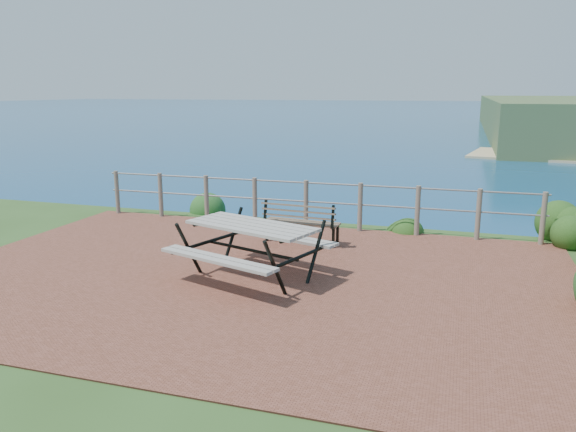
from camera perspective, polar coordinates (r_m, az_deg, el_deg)
name	(u,v)px	position (r m, az deg, el deg)	size (l,w,h in m)	color
ground	(249,277)	(8.87, -4.03, -6.16)	(10.00, 7.00, 0.12)	brown
ocean	(458,98)	(207.85, 16.86, 11.38)	(1200.00, 1200.00, 0.00)	#15657F
safety_railing	(306,201)	(11.80, 1.84, 1.50)	(9.40, 0.10, 1.00)	#6B5B4C
picnic_table	(252,245)	(8.62, -3.70, -2.96)	(2.17, 1.67, 0.85)	gray
park_bench	(302,216)	(10.59, 1.42, 0.01)	(1.46, 0.46, 0.81)	brown
shrub_right_edge	(570,244)	(11.98, 26.74, -2.52)	(1.04, 1.04, 1.49)	#204214
shrub_lip_west	(199,212)	(13.65, -9.06, 0.43)	(0.87, 0.87, 0.65)	#225821
shrub_lip_east	(403,230)	(12.01, 11.62, -1.36)	(0.68, 0.68, 0.39)	#204214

